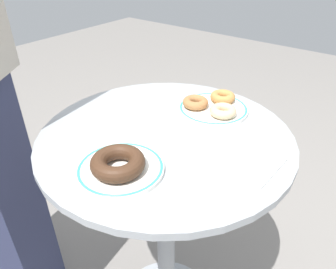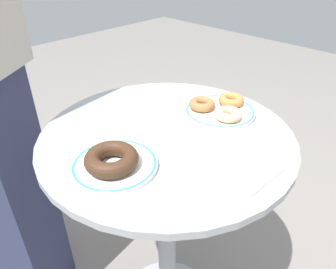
{
  "view_description": "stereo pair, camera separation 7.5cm",
  "coord_description": "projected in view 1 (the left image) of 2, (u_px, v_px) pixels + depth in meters",
  "views": [
    {
      "loc": [
        -0.52,
        -0.41,
        1.19
      ],
      "look_at": [
        -0.02,
        -0.02,
        0.79
      ],
      "focal_mm": 33.98,
      "sensor_mm": 36.0,
      "label": 1
    },
    {
      "loc": [
        -0.47,
        -0.47,
        1.19
      ],
      "look_at": [
        -0.02,
        -0.02,
        0.79
      ],
      "focal_mm": 33.98,
      "sensor_mm": 36.0,
      "label": 2
    }
  ],
  "objects": [
    {
      "name": "cafe_table",
      "position": [
        166.0,
        210.0,
        0.93
      ],
      "size": [
        0.63,
        0.63,
        0.77
      ],
      "color": "#999EA3",
      "rests_on": "ground"
    },
    {
      "name": "plate_left",
      "position": [
        121.0,
        168.0,
        0.66
      ],
      "size": [
        0.18,
        0.18,
        0.01
      ],
      "color": "white",
      "rests_on": "cafe_table"
    },
    {
      "name": "plate_right",
      "position": [
        213.0,
        109.0,
        0.88
      ],
      "size": [
        0.19,
        0.19,
        0.01
      ],
      "color": "white",
      "rests_on": "cafe_table"
    },
    {
      "name": "donut_chocolate",
      "position": [
        118.0,
        163.0,
        0.64
      ],
      "size": [
        0.15,
        0.15,
        0.03
      ],
      "primitive_type": "torus",
      "rotation": [
        0.0,
        0.0,
        5.12
      ],
      "color": "#422819",
      "rests_on": "plate_left"
    },
    {
      "name": "donut_old_fashioned",
      "position": [
        223.0,
        97.0,
        0.9
      ],
      "size": [
        0.1,
        0.1,
        0.02
      ],
      "primitive_type": "torus",
      "rotation": [
        0.0,
        0.0,
        0.71
      ],
      "color": "#BC7F42",
      "rests_on": "plate_right"
    },
    {
      "name": "donut_cinnamon",
      "position": [
        195.0,
        102.0,
        0.87
      ],
      "size": [
        0.1,
        0.1,
        0.02
      ],
      "primitive_type": "torus",
      "rotation": [
        0.0,
        0.0,
        5.28
      ],
      "color": "#A36B3D",
      "rests_on": "plate_right"
    },
    {
      "name": "donut_glazed",
      "position": [
        223.0,
        111.0,
        0.83
      ],
      "size": [
        0.1,
        0.1,
        0.02
      ],
      "primitive_type": "torus",
      "rotation": [
        0.0,
        0.0,
        0.54
      ],
      "color": "#E0B789",
      "rests_on": "plate_right"
    },
    {
      "name": "paper_napkin",
      "position": [
        247.0,
        161.0,
        0.68
      ],
      "size": [
        0.13,
        0.13,
        0.01
      ],
      "primitive_type": "cube",
      "rotation": [
        0.0,
        0.0,
        -0.05
      ],
      "color": "white",
      "rests_on": "cafe_table"
    }
  ]
}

